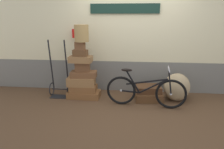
{
  "coord_description": "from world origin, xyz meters",
  "views": [
    {
      "loc": [
        -0.0,
        -3.99,
        1.74
      ],
      "look_at": [
        -0.42,
        0.13,
        0.58
      ],
      "focal_mm": 32.46,
      "sensor_mm": 36.0,
      "label": 1
    }
  ],
  "objects_px": {
    "suitcase_1": "(84,88)",
    "burlap_sack": "(177,87)",
    "suitcase_9": "(148,89)",
    "luggage_trolley": "(60,84)",
    "wicker_basket": "(82,33)",
    "bicycle": "(145,91)",
    "suitcase_4": "(83,67)",
    "suitcase_8": "(149,96)",
    "suitcase_0": "(84,94)",
    "suitcase_7": "(80,46)",
    "suitcase_5": "(81,59)",
    "suitcase_6": "(81,53)",
    "suitcase_3": "(84,74)",
    "suitcase_2": "(82,81)"
  },
  "relations": [
    {
      "from": "suitcase_3",
      "to": "suitcase_9",
      "type": "bearing_deg",
      "value": -1.36
    },
    {
      "from": "luggage_trolley",
      "to": "suitcase_9",
      "type": "bearing_deg",
      "value": -0.28
    },
    {
      "from": "bicycle",
      "to": "suitcase_6",
      "type": "bearing_deg",
      "value": 165.17
    },
    {
      "from": "suitcase_7",
      "to": "bicycle",
      "type": "bearing_deg",
      "value": -7.75
    },
    {
      "from": "suitcase_4",
      "to": "bicycle",
      "type": "height_order",
      "value": "bicycle"
    },
    {
      "from": "suitcase_4",
      "to": "suitcase_0",
      "type": "bearing_deg",
      "value": -65.27
    },
    {
      "from": "suitcase_0",
      "to": "suitcase_6",
      "type": "xyz_separation_m",
      "value": [
        -0.05,
        0.01,
        0.94
      ]
    },
    {
      "from": "luggage_trolley",
      "to": "bicycle",
      "type": "height_order",
      "value": "luggage_trolley"
    },
    {
      "from": "suitcase_4",
      "to": "suitcase_5",
      "type": "bearing_deg",
      "value": -164.96
    },
    {
      "from": "suitcase_5",
      "to": "burlap_sack",
      "type": "height_order",
      "value": "suitcase_5"
    },
    {
      "from": "suitcase_9",
      "to": "suitcase_8",
      "type": "bearing_deg",
      "value": -82.5
    },
    {
      "from": "suitcase_8",
      "to": "luggage_trolley",
      "type": "distance_m",
      "value": 2.03
    },
    {
      "from": "suitcase_1",
      "to": "suitcase_8",
      "type": "xyz_separation_m",
      "value": [
        1.45,
        0.0,
        -0.13
      ]
    },
    {
      "from": "suitcase_9",
      "to": "luggage_trolley",
      "type": "xyz_separation_m",
      "value": [
        -2.0,
        0.01,
        0.05
      ]
    },
    {
      "from": "suitcase_1",
      "to": "burlap_sack",
      "type": "xyz_separation_m",
      "value": [
        2.05,
        0.04,
        0.09
      ]
    },
    {
      "from": "suitcase_5",
      "to": "suitcase_6",
      "type": "height_order",
      "value": "suitcase_6"
    },
    {
      "from": "suitcase_0",
      "to": "luggage_trolley",
      "type": "bearing_deg",
      "value": 176.3
    },
    {
      "from": "suitcase_7",
      "to": "wicker_basket",
      "type": "bearing_deg",
      "value": 28.28
    },
    {
      "from": "suitcase_2",
      "to": "burlap_sack",
      "type": "bearing_deg",
      "value": -1.51
    },
    {
      "from": "suitcase_5",
      "to": "suitcase_9",
      "type": "bearing_deg",
      "value": 3.45
    },
    {
      "from": "suitcase_0",
      "to": "suitcase_7",
      "type": "bearing_deg",
      "value": -177.85
    },
    {
      "from": "suitcase_2",
      "to": "luggage_trolley",
      "type": "xyz_separation_m",
      "value": [
        -0.52,
        0.06,
        -0.09
      ]
    },
    {
      "from": "suitcase_0",
      "to": "wicker_basket",
      "type": "relative_size",
      "value": 2.03
    },
    {
      "from": "suitcase_4",
      "to": "burlap_sack",
      "type": "distance_m",
      "value": 2.09
    },
    {
      "from": "burlap_sack",
      "to": "bicycle",
      "type": "distance_m",
      "value": 0.8
    },
    {
      "from": "bicycle",
      "to": "suitcase_5",
      "type": "bearing_deg",
      "value": 165.04
    },
    {
      "from": "suitcase_1",
      "to": "burlap_sack",
      "type": "bearing_deg",
      "value": 0.86
    },
    {
      "from": "wicker_basket",
      "to": "bicycle",
      "type": "bearing_deg",
      "value": -15.37
    },
    {
      "from": "suitcase_0",
      "to": "suitcase_8",
      "type": "relative_size",
      "value": 1.24
    },
    {
      "from": "suitcase_1",
      "to": "suitcase_9",
      "type": "height_order",
      "value": "suitcase_9"
    },
    {
      "from": "burlap_sack",
      "to": "luggage_trolley",
      "type": "bearing_deg",
      "value": 179.56
    },
    {
      "from": "suitcase_3",
      "to": "burlap_sack",
      "type": "bearing_deg",
      "value": -2.06
    },
    {
      "from": "suitcase_3",
      "to": "bicycle",
      "type": "height_order",
      "value": "bicycle"
    },
    {
      "from": "suitcase_4",
      "to": "suitcase_6",
      "type": "height_order",
      "value": "suitcase_6"
    },
    {
      "from": "suitcase_7",
      "to": "suitcase_8",
      "type": "height_order",
      "value": "suitcase_7"
    },
    {
      "from": "suitcase_7",
      "to": "suitcase_9",
      "type": "height_order",
      "value": "suitcase_7"
    },
    {
      "from": "suitcase_1",
      "to": "burlap_sack",
      "type": "relative_size",
      "value": 0.98
    },
    {
      "from": "suitcase_0",
      "to": "burlap_sack",
      "type": "xyz_separation_m",
      "value": [
        2.04,
        0.03,
        0.23
      ]
    },
    {
      "from": "suitcase_0",
      "to": "suitcase_7",
      "type": "xyz_separation_m",
      "value": [
        -0.04,
        -0.0,
        1.1
      ]
    },
    {
      "from": "suitcase_1",
      "to": "suitcase_4",
      "type": "xyz_separation_m",
      "value": [
        -0.01,
        0.04,
        0.49
      ]
    },
    {
      "from": "suitcase_1",
      "to": "wicker_basket",
      "type": "bearing_deg",
      "value": 89.16
    },
    {
      "from": "suitcase_8",
      "to": "burlap_sack",
      "type": "height_order",
      "value": "burlap_sack"
    },
    {
      "from": "suitcase_5",
      "to": "burlap_sack",
      "type": "bearing_deg",
      "value": 2.87
    },
    {
      "from": "suitcase_8",
      "to": "wicker_basket",
      "type": "distance_m",
      "value": 1.98
    },
    {
      "from": "suitcase_0",
      "to": "wicker_basket",
      "type": "distance_m",
      "value": 1.36
    },
    {
      "from": "suitcase_5",
      "to": "suitcase_7",
      "type": "distance_m",
      "value": 0.3
    },
    {
      "from": "suitcase_6",
      "to": "luggage_trolley",
      "type": "height_order",
      "value": "luggage_trolley"
    },
    {
      "from": "suitcase_4",
      "to": "suitcase_9",
      "type": "height_order",
      "value": "suitcase_4"
    },
    {
      "from": "suitcase_1",
      "to": "suitcase_8",
      "type": "distance_m",
      "value": 1.46
    },
    {
      "from": "suitcase_3",
      "to": "suitcase_8",
      "type": "distance_m",
      "value": 1.51
    }
  ]
}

